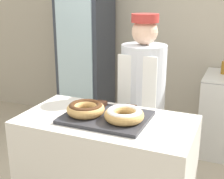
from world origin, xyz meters
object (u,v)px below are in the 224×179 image
object	(u,v)px
brownie_back_left	(101,104)
baker_person	(142,105)
beverage_fridge	(86,57)
donut_light_glaze	(124,114)
donut_chocolate_glaze	(86,108)
brownie_back_right	(130,108)
serving_tray	(106,117)

from	to	relation	value
brownie_back_left	baker_person	distance (m)	0.53
beverage_fridge	baker_person	bearing A→B (deg)	-44.51
baker_person	brownie_back_left	bearing A→B (deg)	-109.68
donut_light_glaze	donut_chocolate_glaze	bearing A→B (deg)	180.00
brownie_back_left	baker_person	world-z (taller)	baker_person
brownie_back_right	beverage_fridge	size ratio (longest dim) A/B	0.04
serving_tray	beverage_fridge	xyz separation A→B (m)	(-1.05, 1.73, 0.01)
donut_light_glaze	brownie_back_left	size ratio (longest dim) A/B	3.41
serving_tray	brownie_back_right	world-z (taller)	brownie_back_right
brownie_back_right	serving_tray	bearing A→B (deg)	-126.01
brownie_back_left	brownie_back_right	distance (m)	0.23
brownie_back_right	donut_chocolate_glaze	bearing A→B (deg)	-143.60
beverage_fridge	brownie_back_right	bearing A→B (deg)	-53.38
donut_light_glaze	brownie_back_right	distance (m)	0.19
serving_tray	donut_light_glaze	bearing A→B (deg)	-12.25
brownie_back_right	beverage_fridge	xyz separation A→B (m)	(-1.17, 1.57, -0.02)
donut_chocolate_glaze	baker_person	bearing A→B (deg)	73.51
serving_tray	beverage_fridge	distance (m)	2.02
brownie_back_left	baker_person	xyz separation A→B (m)	(0.17, 0.48, -0.15)
donut_chocolate_glaze	brownie_back_right	world-z (taller)	donut_chocolate_glaze
serving_tray	donut_light_glaze	world-z (taller)	donut_light_glaze
brownie_back_right	brownie_back_left	bearing A→B (deg)	180.00
serving_tray	beverage_fridge	world-z (taller)	beverage_fridge
donut_chocolate_glaze	beverage_fridge	xyz separation A→B (m)	(-0.91, 1.76, -0.04)
donut_chocolate_glaze	brownie_back_right	distance (m)	0.32
serving_tray	baker_person	xyz separation A→B (m)	(0.06, 0.64, -0.12)
brownie_back_left	beverage_fridge	size ratio (longest dim) A/B	0.04
donut_chocolate_glaze	brownie_back_right	size ratio (longest dim) A/B	3.41
serving_tray	donut_chocolate_glaze	size ratio (longest dim) A/B	2.18
donut_chocolate_glaze	brownie_back_right	bearing A→B (deg)	36.40
brownie_back_right	donut_light_glaze	bearing A→B (deg)	-82.11
donut_light_glaze	serving_tray	bearing A→B (deg)	167.75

